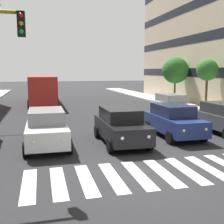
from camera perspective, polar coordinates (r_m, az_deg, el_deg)
The scene contains 9 objects.
ground_plane at distance 10.07m, azimuth 7.81°, elevation -12.21°, with size 180.00×180.00×0.00m, color #262628.
crosswalk_markings at distance 10.07m, azimuth 7.81°, elevation -12.19°, with size 8.55×2.80×0.01m.
car_1 at distance 15.56m, azimuth 12.28°, elevation -1.62°, with size 2.02×4.44×1.72m.
car_2 at distance 13.74m, azimuth 1.77°, elevation -2.73°, with size 2.02×4.44×1.72m.
car_3 at distance 13.54m, azimuth -13.09°, elevation -3.11°, with size 2.02×4.44×1.72m.
car_row2_0 at distance 22.49m, azimuth 11.88°, elevation 1.42°, with size 2.02×4.44×1.72m.
bus_behind_traffic at distance 30.07m, azimuth -13.87°, elevation 4.91°, with size 2.78×10.50×3.00m.
street_tree_2 at distance 25.93m, azimuth 18.72°, elevation 7.99°, with size 1.87×1.87×4.39m.
street_tree_3 at distance 30.81m, azimuth 12.68°, elevation 8.22°, with size 2.78×2.78×4.82m.
Camera 1 is at (3.59, 8.72, 3.52)m, focal length 45.21 mm.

